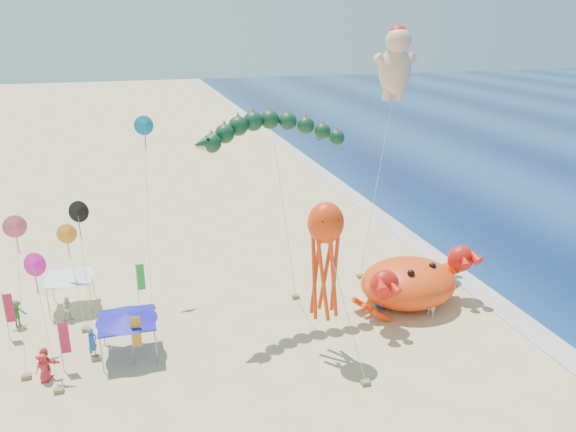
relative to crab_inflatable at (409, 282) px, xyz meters
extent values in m
plane|color=#D1B784|center=(-5.95, 0.33, -1.75)|extent=(320.00, 320.00, 0.00)
plane|color=silver|center=(6.05, 0.33, -1.74)|extent=(320.00, 320.00, 0.00)
ellipsoid|color=#FF410D|center=(0.00, 0.14, -0.15)|extent=(8.06, 7.30, 3.20)
sphere|color=red|center=(-3.58, -1.20, 1.27)|extent=(1.90, 1.90, 1.90)
sphere|color=black|center=(-1.01, -0.98, 1.27)|extent=(0.49, 0.49, 0.49)
sphere|color=red|center=(3.58, -1.20, 1.27)|extent=(1.90, 1.90, 1.90)
sphere|color=black|center=(1.01, -0.98, 1.27)|extent=(0.49, 0.49, 0.49)
cone|color=#0D331D|center=(-13.67, 1.63, 10.36)|extent=(1.39, 1.02, 1.13)
cylinder|color=#B2B2B2|center=(-8.10, 2.34, 4.10)|extent=(1.89, 1.46, 11.41)
cube|color=olive|center=(-7.18, 3.04, -1.63)|extent=(0.50, 0.35, 0.25)
ellipsoid|color=#E8AD8D|center=(2.00, 8.06, 13.33)|extent=(2.45, 2.02, 3.61)
sphere|color=#E8AD8D|center=(2.00, 7.83, 15.44)|extent=(1.89, 1.89, 1.89)
ellipsoid|color=red|center=(2.00, 7.94, 16.10)|extent=(1.22, 1.22, 0.86)
cylinder|color=#B2B2B2|center=(0.27, 6.47, 5.14)|extent=(3.51, 3.23, 13.50)
cube|color=olive|center=(-1.46, 4.88, -1.63)|extent=(0.50, 0.35, 0.25)
ellipsoid|color=#EB390C|center=(-7.55, -3.76, 6.37)|extent=(2.05, 1.84, 2.35)
cylinder|color=#B2B2B2|center=(-6.99, -5.65, 2.04)|extent=(1.17, 3.83, 7.31)
cube|color=olive|center=(-6.43, -7.54, -1.63)|extent=(0.50, 0.35, 0.25)
cylinder|color=gray|center=(-20.07, -2.39, -0.65)|extent=(0.06, 0.06, 2.20)
cylinder|color=gray|center=(-17.13, -2.39, -0.65)|extent=(0.06, 0.06, 2.20)
cylinder|color=gray|center=(-20.07, 0.54, -0.65)|extent=(0.06, 0.06, 2.20)
cylinder|color=gray|center=(-17.13, 0.54, -0.65)|extent=(0.06, 0.06, 2.20)
cube|color=#1512A3|center=(-18.60, -0.92, 0.49)|extent=(3.18, 3.18, 0.08)
cone|color=#1512A3|center=(-18.60, -0.92, 0.73)|extent=(3.49, 3.49, 0.45)
cylinder|color=gray|center=(-23.56, 4.72, -0.65)|extent=(0.06, 0.06, 2.20)
cylinder|color=gray|center=(-20.90, 4.72, -0.65)|extent=(0.06, 0.06, 2.20)
cylinder|color=gray|center=(-23.56, 7.38, -0.65)|extent=(0.06, 0.06, 2.20)
cylinder|color=gray|center=(-20.90, 7.38, -0.65)|extent=(0.06, 0.06, 2.20)
cube|color=silver|center=(-22.23, 6.05, 0.49)|extent=(2.90, 2.90, 0.08)
cone|color=silver|center=(-22.23, 6.05, 0.73)|extent=(3.19, 3.19, 0.45)
cylinder|color=gray|center=(-18.40, -2.13, -0.15)|extent=(0.05, 0.05, 3.20)
cube|color=orange|center=(-18.12, -2.13, 0.35)|extent=(0.50, 0.04, 1.90)
cylinder|color=gray|center=(-22.22, -1.69, -0.15)|extent=(0.05, 0.05, 3.20)
cube|color=#CD194C|center=(-21.94, -1.69, 0.35)|extent=(0.50, 0.04, 1.90)
cylinder|color=gray|center=(-25.74, 2.85, -0.15)|extent=(0.05, 0.05, 3.20)
cube|color=#CB1646|center=(-25.46, 2.85, 0.35)|extent=(0.50, 0.04, 1.90)
cylinder|color=gray|center=(-17.88, 5.10, -0.15)|extent=(0.05, 0.05, 3.20)
cube|color=#189430|center=(-17.60, 5.10, 0.35)|extent=(0.50, 0.04, 1.90)
imported|color=#226827|center=(-25.42, 4.30, -0.84)|extent=(1.32, 1.30, 1.82)
imported|color=red|center=(-23.10, -2.36, -0.92)|extent=(0.89, 0.66, 1.66)
imported|color=blue|center=(-20.66, -0.62, -0.82)|extent=(0.76, 0.81, 1.86)
imported|color=red|center=(-23.06, -1.92, -0.87)|extent=(1.63, 1.39, 1.77)
imported|color=silver|center=(-22.33, 4.21, -0.90)|extent=(1.00, 0.88, 1.70)
imported|color=blue|center=(-2.02, 0.11, -0.80)|extent=(0.92, 1.09, 1.89)
imported|color=silver|center=(0.75, -1.81, -0.82)|extent=(0.74, 0.81, 1.86)
cone|color=orange|center=(-22.00, 5.68, 3.74)|extent=(1.30, 0.51, 1.32)
cylinder|color=#B2B2B2|center=(-21.75, 4.18, 1.02)|extent=(0.55, 3.04, 5.27)
cube|color=olive|center=(-21.50, 2.68, -1.63)|extent=(0.50, 0.35, 0.25)
cone|color=#EB1A9D|center=(-23.00, -1.16, 4.64)|extent=(1.30, 0.51, 1.32)
cylinder|color=#B2B2B2|center=(-22.75, -2.66, 1.47)|extent=(0.55, 3.04, 6.16)
cube|color=olive|center=(-22.50, -4.16, -1.63)|extent=(0.50, 0.35, 0.25)
cone|color=#DC496A|center=(-24.23, 2.10, 5.77)|extent=(1.30, 0.51, 1.32)
cylinder|color=#B2B2B2|center=(-23.98, 0.60, 2.03)|extent=(0.55, 3.04, 7.29)
cube|color=olive|center=(-23.73, -0.90, -1.63)|extent=(0.50, 0.35, 0.25)
cone|color=black|center=(-20.84, 2.66, 6.15)|extent=(1.30, 0.51, 1.32)
cylinder|color=#B2B2B2|center=(-20.59, 1.16, 2.23)|extent=(0.55, 3.04, 7.67)
cube|color=olive|center=(-20.34, -0.34, -1.63)|extent=(0.50, 0.35, 0.25)
cone|color=#0E77A0|center=(-16.46, 7.15, 10.31)|extent=(1.30, 0.51, 1.32)
cylinder|color=#B2B2B2|center=(-16.21, 5.65, 4.30)|extent=(0.55, 3.04, 11.82)
cube|color=olive|center=(-15.96, 4.15, -1.63)|extent=(0.50, 0.35, 0.25)
camera|label=1|loc=(-17.58, -30.97, 16.93)|focal=35.00mm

